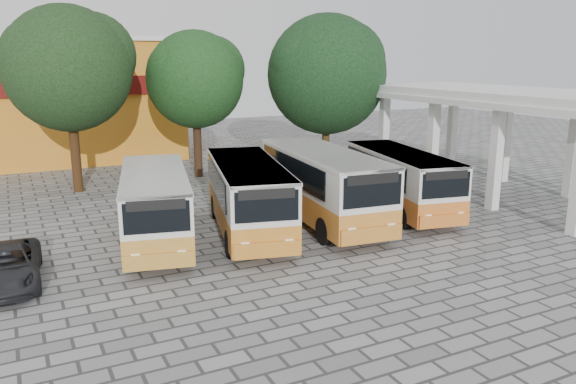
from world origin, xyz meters
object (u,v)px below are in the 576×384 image
bus_centre_left (248,193)px  bus_centre_right (323,182)px  bus_far_left (155,202)px  parked_car (5,266)px  bus_far_right (401,177)px

bus_centre_left → bus_centre_right: bearing=14.1°
bus_far_left → bus_centre_left: size_ratio=0.96×
parked_car → bus_far_right: bearing=8.6°
bus_centre_right → parked_car: (-12.35, -1.54, -1.19)m
bus_far_left → bus_centre_right: size_ratio=0.92×
bus_centre_left → bus_centre_right: 3.49m
bus_centre_right → bus_far_left: bearing=-177.7°
bus_centre_left → bus_centre_right: (3.49, 0.03, 0.12)m
bus_centre_right → bus_far_right: bus_centre_right is taller
bus_centre_right → parked_car: bearing=-166.9°
bus_far_right → bus_centre_right: bearing=-170.4°
bus_centre_left → bus_far_right: bus_centre_left is taller
bus_centre_right → bus_far_right: (4.06, -0.10, -0.19)m
bus_far_left → bus_centre_right: 7.11m
bus_far_right → parked_car: (-16.41, -1.44, -1.00)m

